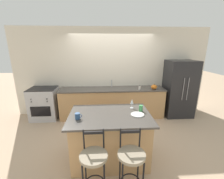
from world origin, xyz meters
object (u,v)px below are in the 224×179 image
at_px(coffee_mug, 78,116).
at_px(soap_bottle, 140,88).
at_px(oven_range, 44,103).
at_px(refrigerator, 179,89).
at_px(wine_glass, 132,102).
at_px(bar_stool_far, 131,161).
at_px(dinner_plate, 137,114).
at_px(pumpkin_decoration, 154,87).
at_px(tumbler_cup, 141,108).
at_px(bar_stool_near, 94,162).

distance_m(coffee_mug, soap_bottle, 2.39).
bearing_deg(oven_range, refrigerator, -0.26).
bearing_deg(oven_range, wine_glass, -34.21).
xyz_separation_m(bar_stool_far, dinner_plate, (0.23, 0.71, 0.38)).
bearing_deg(pumpkin_decoration, coffee_mug, -136.40).
distance_m(coffee_mug, pumpkin_decoration, 2.70).
bearing_deg(tumbler_cup, soap_bottle, 77.13).
distance_m(bar_stool_near, wine_glass, 1.34).
bearing_deg(oven_range, tumbler_cup, -35.25).
distance_m(dinner_plate, soap_bottle, 1.81).
height_order(bar_stool_near, pumpkin_decoration, pumpkin_decoration).
xyz_separation_m(wine_glass, pumpkin_decoration, (0.95, 1.45, -0.10)).
distance_m(bar_stool_far, dinner_plate, 0.84).
relative_size(bar_stool_near, pumpkin_decoration, 5.77).
bearing_deg(tumbler_cup, oven_range, 144.75).
bearing_deg(tumbler_cup, wine_glass, 130.96).
height_order(coffee_mug, soap_bottle, coffee_mug).
relative_size(refrigerator, coffee_mug, 14.41).
distance_m(coffee_mug, tumbler_cup, 1.18).
height_order(dinner_plate, wine_glass, wine_glass).
relative_size(refrigerator, bar_stool_far, 1.72).
relative_size(refrigerator, bar_stool_near, 1.72).
xyz_separation_m(oven_range, tumbler_cup, (2.49, -1.76, 0.52)).
distance_m(wine_glass, pumpkin_decoration, 1.74).
xyz_separation_m(refrigerator, coffee_mug, (-2.80, -1.99, 0.12)).
bearing_deg(pumpkin_decoration, oven_range, 177.49).
bearing_deg(tumbler_cup, dinner_plate, -122.08).
bearing_deg(oven_range, pumpkin_decoration, -2.51).
height_order(oven_range, tumbler_cup, tumbler_cup).
height_order(wine_glass, soap_bottle, wine_glass).
height_order(bar_stool_far, dinner_plate, bar_stool_far).
distance_m(refrigerator, wine_glass, 2.40).
bearing_deg(bar_stool_far, pumpkin_decoration, 65.33).
xyz_separation_m(bar_stool_near, bar_stool_far, (0.52, -0.01, 0.00)).
height_order(bar_stool_far, soap_bottle, soap_bottle).
bearing_deg(pumpkin_decoration, bar_stool_far, -114.67).
xyz_separation_m(refrigerator, dinner_plate, (-1.75, -1.90, 0.08)).
bearing_deg(oven_range, dinner_plate, -38.69).
xyz_separation_m(bar_stool_far, tumbler_cup, (0.33, 0.86, 0.43)).
bearing_deg(bar_stool_near, soap_bottle, 63.51).
height_order(bar_stool_near, coffee_mug, coffee_mug).
bearing_deg(wine_glass, dinner_plate, -82.23).
bearing_deg(dinner_plate, pumpkin_decoration, 62.98).
distance_m(bar_stool_near, soap_bottle, 2.77).
relative_size(oven_range, coffee_mug, 7.89).
bearing_deg(dinner_plate, coffee_mug, -175.06).
height_order(refrigerator, oven_range, refrigerator).
xyz_separation_m(dinner_plate, tumbler_cup, (0.10, 0.16, 0.05)).
height_order(oven_range, pumpkin_decoration, pumpkin_decoration).
height_order(tumbler_cup, pumpkin_decoration, pumpkin_decoration).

